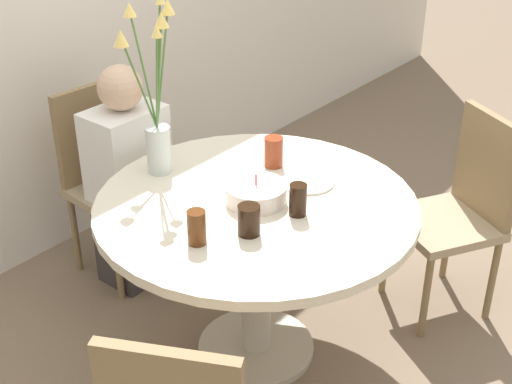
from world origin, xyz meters
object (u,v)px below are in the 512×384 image
Objects in this scene: chair_left_flank at (108,171)px; drink_glass_2 at (197,227)px; birthday_cake at (256,193)px; drink_glass_3 at (249,220)px; chair_far_back at (462,204)px; drink_glass_0 at (298,200)px; flower_vase at (155,112)px; person_woman at (130,184)px; side_plate at (307,181)px; drink_glass_1 at (274,152)px.

chair_left_flank is 7.37× the size of drink_glass_2.
birthday_cake is 2.10× the size of drink_glass_3.
drink_glass_0 is (-0.81, 0.30, 0.27)m from chair_far_back.
chair_far_back is 0.90m from drink_glass_0.
person_woman is (0.11, 0.33, -0.48)m from flower_vase.
drink_glass_3 is (-0.21, 0.05, -0.01)m from drink_glass_0.
person_woman reaches higher than side_plate.
side_plate is at bearing 27.61° from drink_glass_0.
flower_vase is at bearing -106.89° from chair_far_back.
flower_vase is 0.68m from drink_glass_0.
drink_glass_0 is at bearing -88.25° from chair_left_flank.
drink_glass_0 is 1.10× the size of drink_glass_3.
drink_glass_3 is at bearing 165.83° from drink_glass_0.
birthday_cake is 0.30m from drink_glass_1.
drink_glass_2 is at bearing -108.95° from chair_left_flank.
flower_vase is (-0.12, -0.49, 0.47)m from chair_left_flank.
drink_glass_2 is at bearing -81.11° from chair_far_back.
person_woman is (0.03, 0.97, -0.29)m from drink_glass_0.
drink_glass_0 is 0.98× the size of drink_glass_2.
chair_left_flank is 0.16m from person_woman.
chair_left_flank is at bearing 87.72° from drink_glass_0.
drink_glass_3 is at bearing -32.16° from drink_glass_2.
chair_far_back is 7.37× the size of drink_glass_2.
flower_vase reaches higher than drink_glass_1.
side_plate is at bearing -98.98° from drink_glass_1.
birthday_cake is at bearing -83.19° from flower_vase.
flower_vase is 3.33× the size of side_plate.
drink_glass_1 is 0.53m from drink_glass_3.
chair_left_flank is 0.99m from birthday_cake.
chair_far_back is at bearing -20.28° from drink_glass_0.
person_woman reaches higher than drink_glass_3.
drink_glass_0 is 1.02m from person_woman.
chair_left_flank is 0.69m from flower_vase.
drink_glass_3 reaches higher than side_plate.
side_plate is (0.24, -0.06, -0.03)m from birthday_cake.
chair_left_flank is at bearing 85.97° from person_woman.
side_plate is 0.20m from drink_glass_1.
birthday_cake reaches higher than drink_glass_3.
birthday_cake is at bearing -90.03° from chair_far_back.
flower_vase is 5.69× the size of drink_glass_1.
drink_glass_0 is at bearing -91.99° from person_woman.
flower_vase reaches higher than drink_glass_2.
flower_vase is at bearing -108.51° from person_woman.
birthday_cake reaches higher than side_plate.
drink_glass_2 is (-0.62, -0.16, -0.00)m from drink_glass_1.
drink_glass_2 is at bearing 176.42° from side_plate.
person_woman is at bearing 74.96° from drink_glass_3.
person_woman is (0.25, 0.92, -0.28)m from drink_glass_3.
drink_glass_2 is at bearing -120.95° from flower_vase.
drink_glass_1 is at bearing 50.76° from drink_glass_0.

